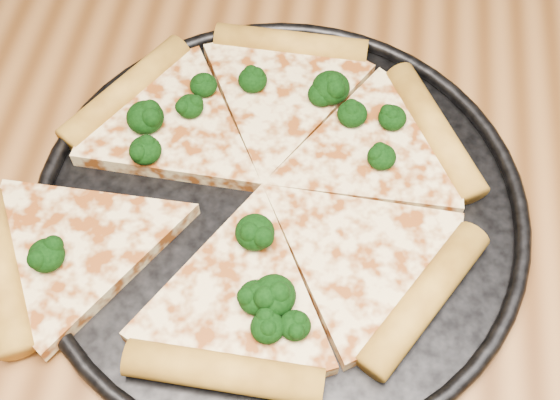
# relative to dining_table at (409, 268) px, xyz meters

# --- Properties ---
(dining_table) EXTENTS (1.20, 0.90, 0.75)m
(dining_table) POSITION_rel_dining_table_xyz_m (0.00, 0.00, 0.00)
(dining_table) COLOR brown
(dining_table) RESTS_ON ground
(pizza_pan) EXTENTS (0.38, 0.38, 0.02)m
(pizza_pan) POSITION_rel_dining_table_xyz_m (-0.11, -0.01, 0.10)
(pizza_pan) COLOR black
(pizza_pan) RESTS_ON dining_table
(pizza) EXTENTS (0.39, 0.33, 0.03)m
(pizza) POSITION_rel_dining_table_xyz_m (-0.14, -0.00, 0.11)
(pizza) COLOR beige
(pizza) RESTS_ON pizza_pan
(broccoli_florets) EXTENTS (0.26, 0.24, 0.02)m
(broccoli_florets) POSITION_rel_dining_table_xyz_m (-0.14, 0.00, 0.12)
(broccoli_florets) COLOR black
(broccoli_florets) RESTS_ON pizza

